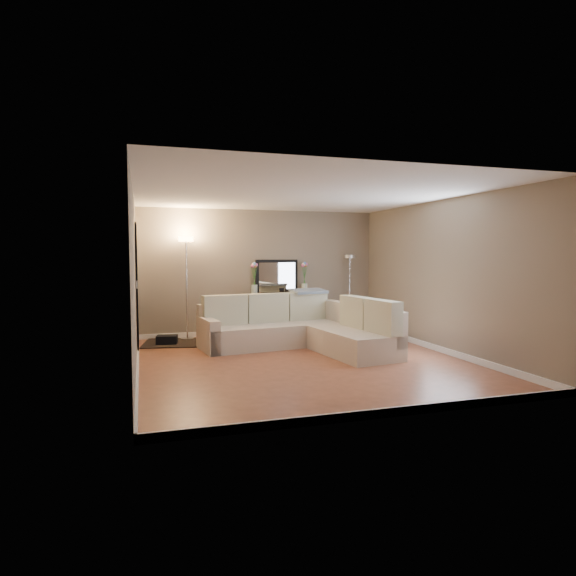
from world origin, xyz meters
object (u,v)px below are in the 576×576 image
object	(u,v)px
console_table	(276,313)
floor_lamp_lit	(186,267)
floor_lamp_unlit	(350,277)
sectional_sofa	(302,329)

from	to	relation	value
console_table	floor_lamp_lit	distance (m)	2.07
console_table	floor_lamp_lit	world-z (taller)	floor_lamp_lit
floor_lamp_unlit	floor_lamp_lit	bearing A→B (deg)	-179.59
sectional_sofa	console_table	distance (m)	1.52
sectional_sofa	floor_lamp_lit	size ratio (longest dim) A/B	1.50
sectional_sofa	console_table	world-z (taller)	sectional_sofa
console_table	floor_lamp_lit	bearing A→B (deg)	-178.85
sectional_sofa	floor_lamp_lit	bearing A→B (deg)	141.87
sectional_sofa	floor_lamp_unlit	size ratio (longest dim) A/B	1.81
sectional_sofa	floor_lamp_unlit	bearing A→B (deg)	43.03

